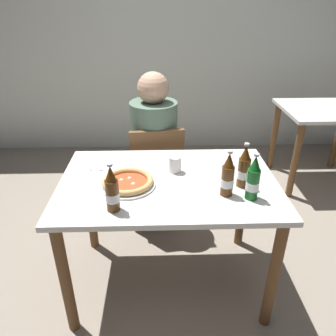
{
  "coord_description": "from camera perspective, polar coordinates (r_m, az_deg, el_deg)",
  "views": [
    {
      "loc": [
        -0.05,
        -1.55,
        1.65
      ],
      "look_at": [
        0.0,
        0.05,
        0.8
      ],
      "focal_mm": 34.58,
      "sensor_mm": 36.0,
      "label": 1
    }
  ],
  "objects": [
    {
      "name": "diner_seated",
      "position": [
        2.46,
        -2.39,
        2.15
      ],
      "size": [
        0.34,
        0.34,
        1.21
      ],
      "color": "#2D3342",
      "rests_on": "ground_plane"
    },
    {
      "name": "napkin_with_cutlery",
      "position": [
        2.01,
        -12.25,
        0.75
      ],
      "size": [
        0.18,
        0.19,
        0.01
      ],
      "color": "white",
      "rests_on": "dining_table_main"
    },
    {
      "name": "ground_plane",
      "position": [
        2.26,
        0.04,
        -18.83
      ],
      "size": [
        8.0,
        8.0,
        0.0
      ],
      "primitive_type": "plane",
      "color": "gray"
    },
    {
      "name": "beer_bottle_right",
      "position": [
        1.74,
        13.24,
        -0.09
      ],
      "size": [
        0.07,
        0.07,
        0.25
      ],
      "color": "#512D0F",
      "rests_on": "dining_table_main"
    },
    {
      "name": "back_wall_tiled",
      "position": [
        3.77,
        -1.11,
        22.55
      ],
      "size": [
        7.0,
        0.1,
        2.6
      ],
      "primitive_type": "cube",
      "color": "silver",
      "rests_on": "ground_plane"
    },
    {
      "name": "dining_table_background",
      "position": [
        3.39,
        25.76,
        6.88
      ],
      "size": [
        0.8,
        0.7,
        0.75
      ],
      "color": "silver",
      "rests_on": "ground_plane"
    },
    {
      "name": "chair_behind_table",
      "position": [
        2.46,
        -2.16,
        -0.49
      ],
      "size": [
        0.45,
        0.45,
        0.85
      ],
      "rotation": [
        0.0,
        0.0,
        3.26
      ],
      "color": "brown",
      "rests_on": "ground_plane"
    },
    {
      "name": "paper_cup",
      "position": [
        1.86,
        1.24,
        0.68
      ],
      "size": [
        0.07,
        0.07,
        0.09
      ],
      "primitive_type": "cylinder",
      "color": "white",
      "rests_on": "dining_table_main"
    },
    {
      "name": "beer_bottle_left",
      "position": [
        1.64,
        14.77,
        -2.05
      ],
      "size": [
        0.07,
        0.07,
        0.25
      ],
      "color": "#14591E",
      "rests_on": "dining_table_main"
    },
    {
      "name": "beer_bottle_center",
      "position": [
        1.52,
        -9.82,
        -4.03
      ],
      "size": [
        0.07,
        0.07,
        0.25
      ],
      "color": "#512D0F",
      "rests_on": "dining_table_main"
    },
    {
      "name": "dining_table_main",
      "position": [
        1.85,
        0.05,
        -5.22
      ],
      "size": [
        1.2,
        0.8,
        0.75
      ],
      "color": "silver",
      "rests_on": "ground_plane"
    },
    {
      "name": "pizza_margherita_near",
      "position": [
        1.75,
        -7.11,
        -2.51
      ],
      "size": [
        0.3,
        0.3,
        0.04
      ],
      "color": "white",
      "rests_on": "dining_table_main"
    },
    {
      "name": "beer_bottle_extra",
      "position": [
        1.64,
        10.47,
        -1.52
      ],
      "size": [
        0.07,
        0.07,
        0.25
      ],
      "color": "#512D0F",
      "rests_on": "dining_table_main"
    }
  ]
}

